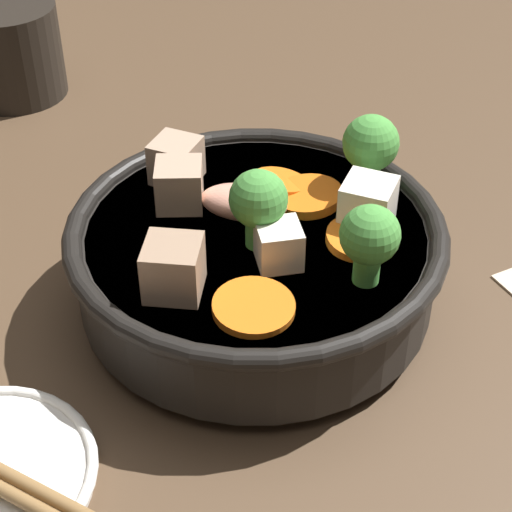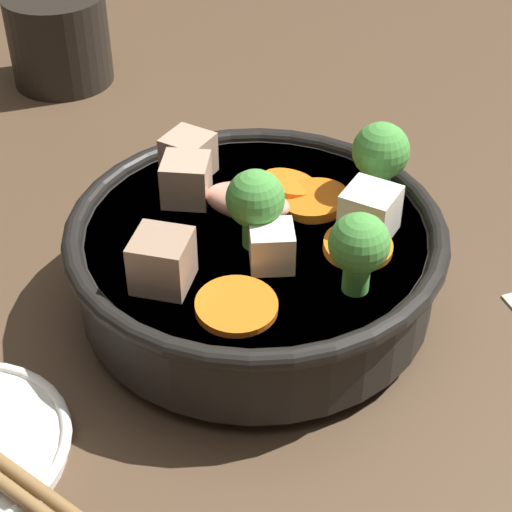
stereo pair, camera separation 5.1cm
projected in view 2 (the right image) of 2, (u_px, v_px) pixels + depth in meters
name	position (u px, v px, depth m)	size (l,w,h in m)	color
ground_plane	(256.00, 305.00, 0.54)	(3.00, 3.00, 0.00)	#4C3826
stirfry_bowl	(258.00, 252.00, 0.51)	(0.23, 0.23, 0.11)	black
dark_mug	(59.00, 38.00, 0.76)	(0.11, 0.09, 0.08)	black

